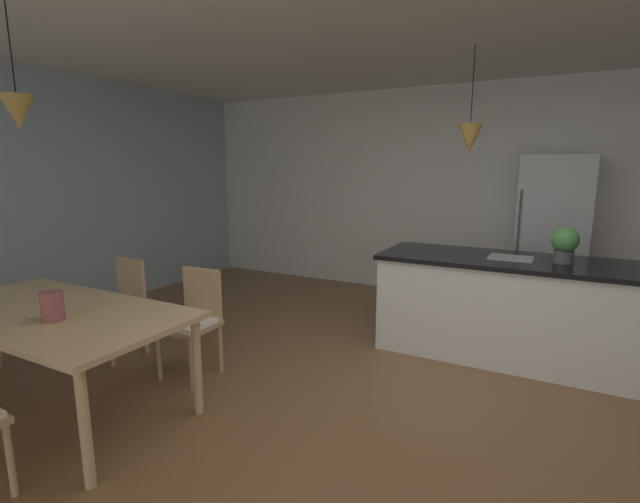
# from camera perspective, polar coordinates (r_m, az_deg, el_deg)

# --- Properties ---
(ground_plane) EXTENTS (10.00, 8.40, 0.04)m
(ground_plane) POSITION_cam_1_polar(r_m,az_deg,el_deg) (3.33, 9.42, -20.36)
(ground_plane) COLOR brown
(wall_back_kitchen) EXTENTS (10.00, 0.12, 2.70)m
(wall_back_kitchen) POSITION_cam_1_polar(r_m,az_deg,el_deg) (6.06, 19.85, 6.84)
(wall_back_kitchen) COLOR silver
(wall_back_kitchen) RESTS_ON ground_plane
(window_wall_left_glazing) EXTENTS (0.06, 8.40, 2.70)m
(window_wall_left_glazing) POSITION_cam_1_polar(r_m,az_deg,el_deg) (5.64, -33.19, 5.50)
(window_wall_left_glazing) COLOR #9EB7C6
(window_wall_left_glazing) RESTS_ON ground_plane
(dining_table) EXTENTS (1.96, 0.99, 0.73)m
(dining_table) POSITION_cam_1_polar(r_m,az_deg,el_deg) (3.60, -30.79, -7.33)
(dining_table) COLOR tan
(dining_table) RESTS_ON ground_plane
(chair_far_left) EXTENTS (0.43, 0.43, 0.87)m
(chair_far_left) POSITION_cam_1_polar(r_m,az_deg,el_deg) (4.47, -24.00, -6.05)
(chair_far_left) COLOR tan
(chair_far_left) RESTS_ON ground_plane
(chair_far_right) EXTENTS (0.41, 0.41, 0.87)m
(chair_far_right) POSITION_cam_1_polar(r_m,az_deg,el_deg) (3.84, -15.81, -8.19)
(chair_far_right) COLOR tan
(chair_far_right) RESTS_ON ground_plane
(kitchen_island) EXTENTS (2.32, 0.86, 0.91)m
(kitchen_island) POSITION_cam_1_polar(r_m,az_deg,el_deg) (4.38, 23.16, -6.51)
(kitchen_island) COLOR silver
(kitchen_island) RESTS_ON ground_plane
(refrigerator) EXTENTS (0.72, 0.67, 1.82)m
(refrigerator) POSITION_cam_1_polar(r_m,az_deg,el_deg) (5.64, 27.26, 1.53)
(refrigerator) COLOR #B2B5B7
(refrigerator) RESTS_ON ground_plane
(pendant_over_table) EXTENTS (0.19, 0.19, 0.79)m
(pendant_over_table) POSITION_cam_1_polar(r_m,az_deg,el_deg) (3.40, -33.93, 14.44)
(pendant_over_table) COLOR black
(pendant_over_island_main) EXTENTS (0.22, 0.22, 0.89)m
(pendant_over_island_main) POSITION_cam_1_polar(r_m,az_deg,el_deg) (4.26, 18.44, 13.46)
(pendant_over_island_main) COLOR black
(potted_plant_on_island) EXTENTS (0.21, 0.21, 0.30)m
(potted_plant_on_island) POSITION_cam_1_polar(r_m,az_deg,el_deg) (4.24, 28.60, 0.93)
(potted_plant_on_island) COLOR #4C4C51
(potted_plant_on_island) RESTS_ON kitchen_island
(vase_on_dining_table) EXTENTS (0.14, 0.14, 0.19)m
(vase_on_dining_table) POSITION_cam_1_polar(r_m,az_deg,el_deg) (3.32, -30.81, -5.97)
(vase_on_dining_table) COLOR #994C51
(vase_on_dining_table) RESTS_ON dining_table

